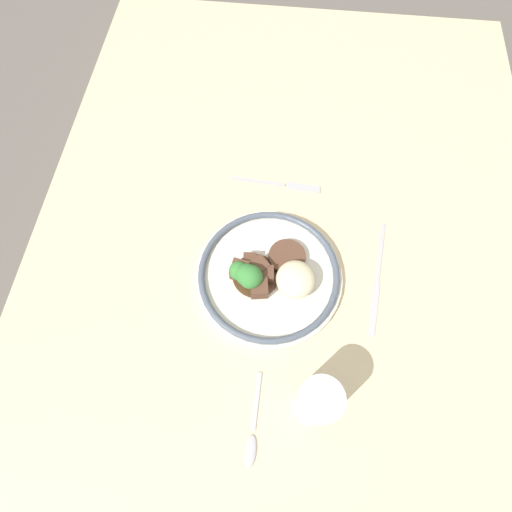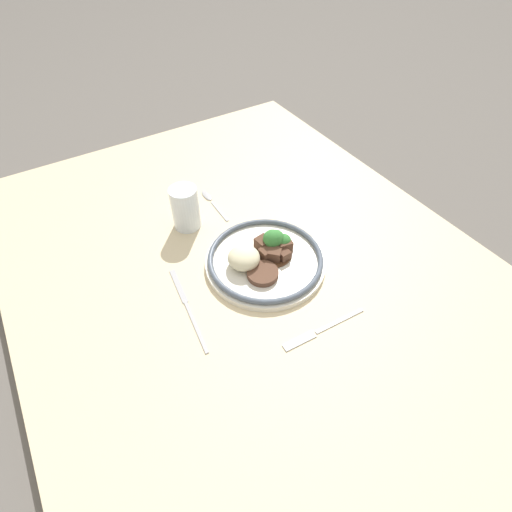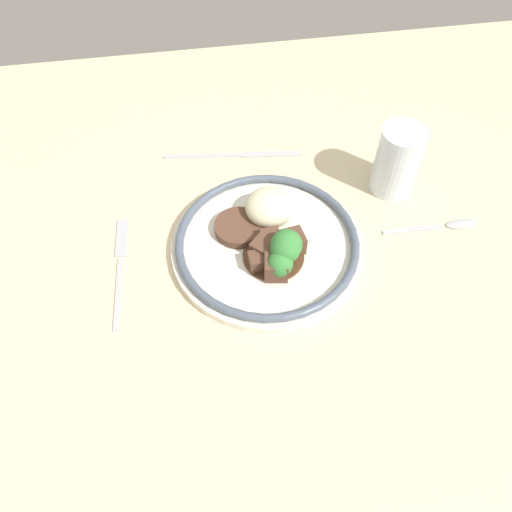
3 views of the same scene
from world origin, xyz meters
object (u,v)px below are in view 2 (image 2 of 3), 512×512
Objects in this scene: fork at (317,332)px; knife at (187,305)px; plate at (265,258)px; spoon at (210,199)px; juice_glass at (186,210)px.

knife is (0.19, 0.19, 0.00)m from fork.
knife is at bearing 94.27° from plate.
spoon reaches higher than fork.
juice_glass is 0.25m from knife.
juice_glass is 0.58× the size of fork.
spoon is at bearing -28.08° from knife.
plate is 1.19× the size of knife.
juice_glass reaches higher than spoon.
juice_glass is at bearing 23.46° from plate.
knife is at bearing 146.11° from spoon.
fork is at bearing -129.06° from knife.
plate is 0.23m from juice_glass.
fork is 0.48m from spoon.
fork is (-0.42, -0.08, -0.05)m from juice_glass.
fork is (-0.21, 0.01, -0.02)m from plate.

